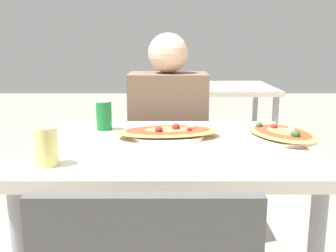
{
  "coord_description": "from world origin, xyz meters",
  "views": [
    {
      "loc": [
        -0.0,
        -1.43,
        1.13
      ],
      "look_at": [
        0.0,
        0.03,
        0.81
      ],
      "focal_mm": 42.0,
      "sensor_mm": 36.0,
      "label": 1
    }
  ],
  "objects_px": {
    "dining_table": "(168,165)",
    "soda_can": "(104,116)",
    "drink_glass": "(46,147)",
    "pizza_main": "(168,133)",
    "person_seated": "(168,124)",
    "chair_far_seated": "(168,153)",
    "pizza_second": "(282,134)"
  },
  "relations": [
    {
      "from": "chair_far_seated",
      "to": "soda_can",
      "type": "relative_size",
      "value": 7.17
    },
    {
      "from": "person_seated",
      "to": "pizza_second",
      "type": "relative_size",
      "value": 2.97
    },
    {
      "from": "person_seated",
      "to": "pizza_main",
      "type": "height_order",
      "value": "person_seated"
    },
    {
      "from": "dining_table",
      "to": "person_seated",
      "type": "height_order",
      "value": "person_seated"
    },
    {
      "from": "chair_far_seated",
      "to": "pizza_main",
      "type": "distance_m",
      "value": 0.7
    },
    {
      "from": "pizza_main",
      "to": "soda_can",
      "type": "height_order",
      "value": "soda_can"
    },
    {
      "from": "pizza_main",
      "to": "pizza_second",
      "type": "bearing_deg",
      "value": -4.03
    },
    {
      "from": "chair_far_seated",
      "to": "pizza_second",
      "type": "distance_m",
      "value": 0.85
    },
    {
      "from": "chair_far_seated",
      "to": "pizza_second",
      "type": "xyz_separation_m",
      "value": [
        0.44,
        -0.68,
        0.27
      ]
    },
    {
      "from": "chair_far_seated",
      "to": "dining_table",
      "type": "bearing_deg",
      "value": 89.75
    },
    {
      "from": "soda_can",
      "to": "drink_glass",
      "type": "distance_m",
      "value": 0.5
    },
    {
      "from": "dining_table",
      "to": "person_seated",
      "type": "bearing_deg",
      "value": 89.71
    },
    {
      "from": "person_seated",
      "to": "soda_can",
      "type": "relative_size",
      "value": 9.36
    },
    {
      "from": "person_seated",
      "to": "soda_can",
      "type": "bearing_deg",
      "value": 54.92
    },
    {
      "from": "dining_table",
      "to": "soda_can",
      "type": "height_order",
      "value": "soda_can"
    },
    {
      "from": "dining_table",
      "to": "soda_can",
      "type": "xyz_separation_m",
      "value": [
        -0.27,
        0.23,
        0.15
      ]
    },
    {
      "from": "person_seated",
      "to": "drink_glass",
      "type": "relative_size",
      "value": 9.71
    },
    {
      "from": "soda_can",
      "to": "person_seated",
      "type": "bearing_deg",
      "value": 54.92
    },
    {
      "from": "chair_far_seated",
      "to": "soda_can",
      "type": "height_order",
      "value": "chair_far_seated"
    },
    {
      "from": "person_seated",
      "to": "soda_can",
      "type": "xyz_separation_m",
      "value": [
        -0.28,
        -0.4,
        0.12
      ]
    },
    {
      "from": "dining_table",
      "to": "drink_glass",
      "type": "height_order",
      "value": "drink_glass"
    },
    {
      "from": "person_seated",
      "to": "pizza_second",
      "type": "xyz_separation_m",
      "value": [
        0.44,
        -0.56,
        0.08
      ]
    },
    {
      "from": "person_seated",
      "to": "drink_glass",
      "type": "height_order",
      "value": "person_seated"
    },
    {
      "from": "pizza_main",
      "to": "drink_glass",
      "type": "height_order",
      "value": "drink_glass"
    },
    {
      "from": "pizza_main",
      "to": "person_seated",
      "type": "bearing_deg",
      "value": 89.92
    },
    {
      "from": "drink_glass",
      "to": "pizza_second",
      "type": "xyz_separation_m",
      "value": [
        0.82,
        0.33,
        -0.04
      ]
    },
    {
      "from": "dining_table",
      "to": "drink_glass",
      "type": "relative_size",
      "value": 8.33
    },
    {
      "from": "soda_can",
      "to": "drink_glass",
      "type": "xyz_separation_m",
      "value": [
        -0.1,
        -0.49,
        -0.0
      ]
    },
    {
      "from": "chair_far_seated",
      "to": "person_seated",
      "type": "height_order",
      "value": "person_seated"
    },
    {
      "from": "chair_far_seated",
      "to": "pizza_main",
      "type": "relative_size",
      "value": 2.07
    },
    {
      "from": "soda_can",
      "to": "drink_glass",
      "type": "height_order",
      "value": "soda_can"
    },
    {
      "from": "chair_far_seated",
      "to": "drink_glass",
      "type": "distance_m",
      "value": 1.11
    }
  ]
}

